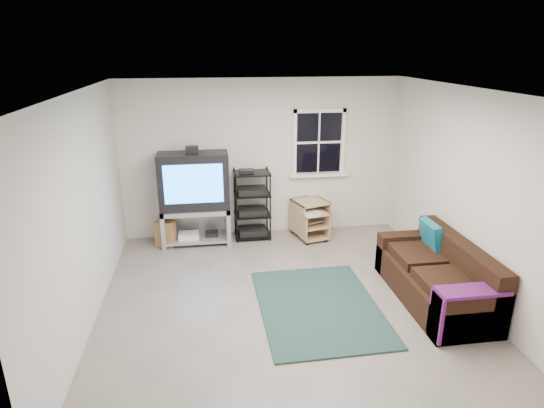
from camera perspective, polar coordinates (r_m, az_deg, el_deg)
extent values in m
plane|color=gray|center=(5.93, 1.66, -11.90)|extent=(4.60, 4.60, 0.00)
plane|color=white|center=(5.10, 1.95, 14.01)|extent=(4.60, 4.60, 0.00)
plane|color=beige|center=(7.56, -1.27, 5.72)|extent=(4.60, 0.00, 4.60)
plane|color=beige|center=(3.34, 8.89, -12.81)|extent=(4.60, 0.00, 4.60)
plane|color=beige|center=(5.48, -22.64, -1.09)|extent=(0.00, 4.60, 4.60)
plane|color=beige|center=(6.19, 23.26, 1.08)|extent=(0.00, 4.60, 4.60)
cube|color=black|center=(7.66, 5.86, 7.73)|extent=(0.80, 0.01, 1.02)
cube|color=white|center=(7.56, 6.03, 11.56)|extent=(0.88, 0.06, 0.06)
cube|color=white|center=(7.76, 5.78, 3.69)|extent=(0.98, 0.14, 0.05)
cube|color=white|center=(7.55, 2.85, 7.64)|extent=(0.06, 0.06, 1.10)
cube|color=white|center=(7.75, 8.86, 7.74)|extent=(0.06, 0.06, 1.10)
cube|color=white|center=(7.65, 5.89, 7.71)|extent=(0.78, 0.04, 0.04)
cube|color=#9D9DA5|center=(7.42, -9.58, -0.69)|extent=(1.09, 0.55, 0.07)
cube|color=#9D9DA5|center=(7.55, -13.37, -2.79)|extent=(0.07, 0.55, 0.60)
cube|color=#9D9DA5|center=(7.52, -5.55, -2.42)|extent=(0.07, 0.55, 0.60)
cube|color=#9D9DA5|center=(7.60, -9.37, -4.18)|extent=(0.96, 0.50, 0.04)
cube|color=#9D9DA5|center=(7.75, -9.45, -1.93)|extent=(1.09, 0.04, 0.60)
cube|color=silver|center=(7.54, -10.40, -3.90)|extent=(0.33, 0.26, 0.09)
cube|color=black|center=(7.58, -7.58, -3.72)|extent=(0.22, 0.20, 0.07)
cube|color=black|center=(7.28, -9.78, 2.87)|extent=(1.09, 0.46, 0.90)
cube|color=#1D77F3|center=(7.05, -9.82, 2.48)|extent=(0.90, 0.01, 0.61)
cube|color=black|center=(7.15, -10.01, 6.74)|extent=(0.20, 0.14, 0.11)
cylinder|color=black|center=(7.31, -4.48, -0.63)|extent=(0.02, 0.02, 1.18)
cylinder|color=black|center=(7.36, -0.22, -0.42)|extent=(0.02, 0.02, 1.18)
cylinder|color=black|center=(7.68, -4.68, 0.34)|extent=(0.02, 0.02, 1.18)
cylinder|color=black|center=(7.73, -0.63, 0.53)|extent=(0.02, 0.02, 1.18)
cube|color=black|center=(7.71, -2.44, -3.79)|extent=(0.59, 0.43, 0.02)
cube|color=black|center=(7.68, -2.45, -3.38)|extent=(0.46, 0.34, 0.10)
cube|color=black|center=(7.57, -2.48, -1.31)|extent=(0.59, 0.43, 0.02)
cube|color=black|center=(7.55, -2.49, -0.89)|extent=(0.46, 0.34, 0.10)
cube|color=black|center=(7.46, -2.52, 1.26)|extent=(0.59, 0.43, 0.02)
cube|color=black|center=(7.44, -2.53, 1.69)|extent=(0.46, 0.34, 0.10)
cube|color=black|center=(7.36, -2.56, 3.90)|extent=(0.59, 0.43, 0.02)
cube|color=tan|center=(7.62, 4.81, 0.30)|extent=(0.65, 0.65, 0.02)
cube|color=tan|center=(7.81, 4.70, -3.44)|extent=(0.65, 0.65, 0.02)
cube|color=tan|center=(7.59, 3.15, -1.89)|extent=(0.18, 0.50, 0.56)
cube|color=tan|center=(7.83, 6.31, -1.30)|extent=(0.18, 0.50, 0.56)
cube|color=tan|center=(7.91, 3.84, -1.02)|extent=(0.46, 0.17, 0.56)
cube|color=tan|center=(7.72, 4.75, -1.75)|extent=(0.60, 0.62, 0.02)
cylinder|color=black|center=(7.56, 4.14, -4.51)|extent=(0.05, 0.05, 0.05)
cylinder|color=black|center=(8.09, 5.21, -2.92)|extent=(0.05, 0.05, 0.05)
cube|color=tan|center=(7.49, 5.17, -1.07)|extent=(0.53, 0.53, 0.02)
cube|color=tan|center=(7.65, 5.08, -4.02)|extent=(0.53, 0.53, 0.02)
cube|color=tan|center=(7.48, 3.68, -2.78)|extent=(0.12, 0.43, 0.44)
cube|color=tan|center=(7.66, 6.54, -2.34)|extent=(0.12, 0.43, 0.44)
cube|color=tan|center=(7.74, 4.44, -2.03)|extent=(0.39, 0.11, 0.44)
cube|color=tan|center=(7.57, 5.12, -2.68)|extent=(0.48, 0.50, 0.02)
cylinder|color=black|center=(7.45, 4.46, -4.94)|extent=(0.05, 0.05, 0.05)
cylinder|color=black|center=(7.87, 5.65, -3.59)|extent=(0.05, 0.05, 0.05)
cylinder|color=silver|center=(7.39, 5.17, -1.19)|extent=(0.31, 0.31, 0.02)
cube|color=black|center=(6.17, 19.59, -9.67)|extent=(0.83, 1.85, 0.39)
cube|color=black|center=(6.15, 22.54, -6.07)|extent=(0.22, 1.85, 0.40)
cube|color=black|center=(6.78, 16.55, -5.79)|extent=(0.83, 0.22, 0.57)
cube|color=black|center=(5.53, 23.60, -12.69)|extent=(0.83, 0.22, 0.57)
cube|color=black|center=(5.74, 20.90, -9.22)|extent=(0.56, 0.67, 0.12)
cube|color=black|center=(6.32, 17.72, -6.17)|extent=(0.56, 0.67, 0.12)
cube|color=#17748A|center=(6.46, 19.32, -3.70)|extent=(0.19, 0.44, 0.39)
cube|color=navy|center=(5.37, 23.87, -9.93)|extent=(0.77, 0.28, 0.04)
cube|color=navy|center=(5.33, 19.88, -13.18)|extent=(0.04, 0.28, 0.54)
cube|color=black|center=(5.80, 5.88, -12.64)|extent=(1.47, 2.00, 0.02)
cube|color=#A47749|center=(7.51, -13.21, -3.62)|extent=(0.34, 0.28, 0.43)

